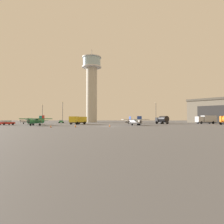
{
  "coord_description": "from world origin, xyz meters",
  "views": [
    {
      "loc": [
        1.48,
        -48.18,
        1.8
      ],
      "look_at": [
        0.07,
        33.5,
        4.63
      ],
      "focal_mm": 32.35,
      "sensor_mm": 36.0,
      "label": 1
    }
  ],
  "objects_px": {
    "truck_box_silver": "(206,119)",
    "car_red": "(6,123)",
    "truck_fuel_tanker_black": "(162,120)",
    "light_post_west": "(63,110)",
    "airplane_green": "(36,121)",
    "traffic_cone_mid_apron": "(75,126)",
    "control_tower": "(92,83)",
    "truck_flatbed_blue": "(136,120)",
    "airplane_silver": "(135,121)",
    "airplane_white": "(31,120)",
    "light_post_east": "(156,111)",
    "traffic_cone_near_right": "(110,125)",
    "truck_box_yellow": "(78,120)",
    "light_post_north": "(42,112)",
    "traffic_cone_near_left": "(51,126)",
    "car_green": "(61,121)"
  },
  "relations": [
    {
      "from": "airplane_silver",
      "to": "traffic_cone_near_right",
      "type": "relative_size",
      "value": 12.16
    },
    {
      "from": "airplane_silver",
      "to": "airplane_white",
      "type": "xyz_separation_m",
      "value": [
        -34.88,
        12.9,
        0.18
      ]
    },
    {
      "from": "airplane_green",
      "to": "traffic_cone_mid_apron",
      "type": "bearing_deg",
      "value": 65.39
    },
    {
      "from": "truck_box_silver",
      "to": "car_red",
      "type": "bearing_deg",
      "value": 5.2
    },
    {
      "from": "airplane_white",
      "to": "truck_flatbed_blue",
      "type": "relative_size",
      "value": 1.62
    },
    {
      "from": "airplane_white",
      "to": "truck_box_yellow",
      "type": "bearing_deg",
      "value": 159.29
    },
    {
      "from": "light_post_west",
      "to": "light_post_east",
      "type": "bearing_deg",
      "value": 3.67
    },
    {
      "from": "truck_box_silver",
      "to": "light_post_east",
      "type": "bearing_deg",
      "value": -65.5
    },
    {
      "from": "truck_box_silver",
      "to": "traffic_cone_near_right",
      "type": "xyz_separation_m",
      "value": [
        -34.59,
        -27.31,
        -1.37
      ]
    },
    {
      "from": "car_red",
      "to": "truck_flatbed_blue",
      "type": "bearing_deg",
      "value": -43.78
    },
    {
      "from": "truck_box_yellow",
      "to": "traffic_cone_mid_apron",
      "type": "xyz_separation_m",
      "value": [
        3.53,
        -22.38,
        -1.17
      ]
    },
    {
      "from": "control_tower",
      "to": "truck_fuel_tanker_black",
      "type": "distance_m",
      "value": 48.73
    },
    {
      "from": "light_post_west",
      "to": "airplane_green",
      "type": "bearing_deg",
      "value": -85.55
    },
    {
      "from": "airplane_silver",
      "to": "truck_box_yellow",
      "type": "bearing_deg",
      "value": -146.03
    },
    {
      "from": "truck_box_yellow",
      "to": "truck_fuel_tanker_black",
      "type": "height_order",
      "value": "truck_fuel_tanker_black"
    },
    {
      "from": "truck_box_silver",
      "to": "truck_fuel_tanker_black",
      "type": "bearing_deg",
      "value": -6.17
    },
    {
      "from": "control_tower",
      "to": "airplane_white",
      "type": "bearing_deg",
      "value": -113.79
    },
    {
      "from": "car_red",
      "to": "light_post_west",
      "type": "relative_size",
      "value": 0.48
    },
    {
      "from": "truck_box_yellow",
      "to": "traffic_cone_mid_apron",
      "type": "distance_m",
      "value": 22.69
    },
    {
      "from": "control_tower",
      "to": "light_post_north",
      "type": "distance_m",
      "value": 29.37
    },
    {
      "from": "truck_box_silver",
      "to": "airplane_green",
      "type": "bearing_deg",
      "value": 11.66
    },
    {
      "from": "car_green",
      "to": "airplane_silver",
      "type": "bearing_deg",
      "value": -149.2
    },
    {
      "from": "airplane_silver",
      "to": "airplane_green",
      "type": "height_order",
      "value": "airplane_green"
    },
    {
      "from": "light_post_north",
      "to": "light_post_west",
      "type": "bearing_deg",
      "value": -31.0
    },
    {
      "from": "control_tower",
      "to": "traffic_cone_near_right",
      "type": "height_order",
      "value": "control_tower"
    },
    {
      "from": "truck_box_yellow",
      "to": "truck_box_silver",
      "type": "relative_size",
      "value": 1.0
    },
    {
      "from": "truck_flatbed_blue",
      "to": "car_red",
      "type": "height_order",
      "value": "truck_flatbed_blue"
    },
    {
      "from": "truck_fuel_tanker_black",
      "to": "light_post_west",
      "type": "bearing_deg",
      "value": 42.49
    },
    {
      "from": "car_red",
      "to": "light_post_west",
      "type": "bearing_deg",
      "value": 12.6
    },
    {
      "from": "truck_fuel_tanker_black",
      "to": "traffic_cone_near_left",
      "type": "distance_m",
      "value": 43.97
    },
    {
      "from": "control_tower",
      "to": "airplane_green",
      "type": "height_order",
      "value": "control_tower"
    },
    {
      "from": "control_tower",
      "to": "light_post_west",
      "type": "distance_m",
      "value": 23.63
    },
    {
      "from": "control_tower",
      "to": "car_green",
      "type": "relative_size",
      "value": 8.28
    },
    {
      "from": "truck_box_silver",
      "to": "car_red",
      "type": "xyz_separation_m",
      "value": [
        -65.42,
        -15.51,
        -0.97
      ]
    },
    {
      "from": "traffic_cone_near_left",
      "to": "traffic_cone_mid_apron",
      "type": "xyz_separation_m",
      "value": [
        4.91,
        1.58,
        0.05
      ]
    },
    {
      "from": "light_post_east",
      "to": "light_post_north",
      "type": "xyz_separation_m",
      "value": [
        -56.09,
        4.49,
        -0.36
      ]
    },
    {
      "from": "control_tower",
      "to": "truck_box_silver",
      "type": "distance_m",
      "value": 59.63
    },
    {
      "from": "car_green",
      "to": "traffic_cone_mid_apron",
      "type": "xyz_separation_m",
      "value": [
        14.48,
        -41.94,
        -0.39
      ]
    },
    {
      "from": "airplane_silver",
      "to": "truck_box_silver",
      "type": "xyz_separation_m",
      "value": [
        27.69,
        17.84,
        0.52
      ]
    },
    {
      "from": "truck_fuel_tanker_black",
      "to": "light_post_west",
      "type": "height_order",
      "value": "light_post_west"
    },
    {
      "from": "airplane_green",
      "to": "traffic_cone_near_left",
      "type": "relative_size",
      "value": 15.77
    },
    {
      "from": "airplane_white",
      "to": "truck_box_silver",
      "type": "bearing_deg",
      "value": 173.63
    },
    {
      "from": "truck_flatbed_blue",
      "to": "car_red",
      "type": "distance_m",
      "value": 42.86
    },
    {
      "from": "traffic_cone_near_right",
      "to": "truck_fuel_tanker_black",
      "type": "bearing_deg",
      "value": 55.36
    },
    {
      "from": "truck_fuel_tanker_black",
      "to": "light_post_west",
      "type": "xyz_separation_m",
      "value": [
        -41.77,
        19.51,
        4.29
      ]
    },
    {
      "from": "car_red",
      "to": "traffic_cone_near_left",
      "type": "bearing_deg",
      "value": -106.58
    },
    {
      "from": "light_post_north",
      "to": "airplane_green",
      "type": "bearing_deg",
      "value": -71.75
    },
    {
      "from": "truck_box_silver",
      "to": "traffic_cone_near_left",
      "type": "height_order",
      "value": "truck_box_silver"
    },
    {
      "from": "truck_fuel_tanker_black",
      "to": "light_post_west",
      "type": "relative_size",
      "value": 0.6
    },
    {
      "from": "truck_fuel_tanker_black",
      "to": "light_post_east",
      "type": "relative_size",
      "value": 0.61
    }
  ]
}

